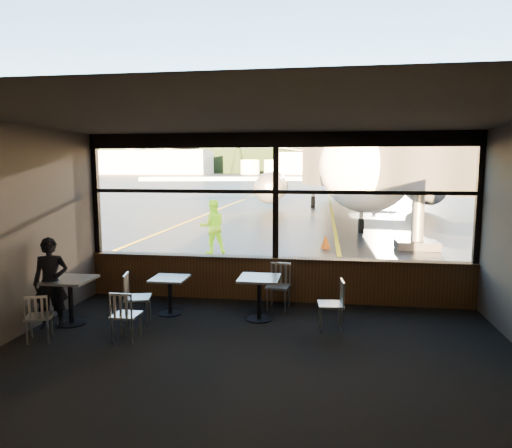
% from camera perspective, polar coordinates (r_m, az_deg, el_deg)
% --- Properties ---
extents(ground_plane, '(520.00, 520.00, 0.00)m').
position_cam_1_polar(ground_plane, '(129.37, 8.06, 5.76)').
color(ground_plane, black).
rests_on(ground_plane, ground).
extents(carpet_floor, '(8.00, 6.00, 0.01)m').
position_cam_1_polar(carpet_floor, '(6.99, -0.27, -16.42)').
color(carpet_floor, black).
rests_on(carpet_floor, ground).
extents(ceiling, '(8.00, 6.00, 0.04)m').
position_cam_1_polar(ceiling, '(6.45, -0.29, 13.33)').
color(ceiling, '#38332D').
rests_on(ceiling, ground).
extents(wall_back, '(8.00, 0.04, 3.50)m').
position_cam_1_polar(wall_back, '(3.63, -7.59, -9.75)').
color(wall_back, '#48403A').
rests_on(wall_back, ground).
extents(window_sill, '(8.00, 0.28, 0.90)m').
position_cam_1_polar(window_sill, '(9.68, 2.44, -6.97)').
color(window_sill, '#4A2D16').
rests_on(window_sill, ground).
extents(window_header, '(8.00, 0.18, 0.30)m').
position_cam_1_polar(window_header, '(9.40, 2.54, 10.44)').
color(window_header, black).
rests_on(window_header, ground).
extents(mullion_left, '(0.12, 0.12, 2.60)m').
position_cam_1_polar(mullion_left, '(10.57, -19.35, 3.44)').
color(mullion_left, black).
rests_on(mullion_left, ground).
extents(mullion_centre, '(0.12, 0.12, 2.60)m').
position_cam_1_polar(mullion_centre, '(9.41, 2.50, 3.43)').
color(mullion_centre, black).
rests_on(mullion_centre, ground).
extents(mullion_right, '(0.12, 0.12, 2.60)m').
position_cam_1_polar(mullion_right, '(9.82, 26.12, 2.87)').
color(mullion_right, black).
rests_on(mullion_right, ground).
extents(window_transom, '(8.00, 0.10, 0.08)m').
position_cam_1_polar(window_transom, '(9.40, 2.50, 4.04)').
color(window_transom, black).
rests_on(window_transom, ground).
extents(airliner, '(29.17, 34.85, 10.54)m').
position_cam_1_polar(airliner, '(31.67, 11.34, 11.42)').
color(airliner, white).
rests_on(airliner, ground_plane).
extents(jet_bridge, '(8.39, 10.25, 4.47)m').
position_cam_1_polar(jet_bridge, '(15.08, 18.54, 4.58)').
color(jet_bridge, '#2F2F32').
rests_on(jet_bridge, ground_plane).
extents(cafe_table_near, '(0.73, 0.73, 0.81)m').
position_cam_1_polar(cafe_table_near, '(8.48, 0.40, -9.31)').
color(cafe_table_near, '#A5A097').
rests_on(cafe_table_near, carpet_floor).
extents(cafe_table_mid, '(0.66, 0.66, 0.72)m').
position_cam_1_polar(cafe_table_mid, '(8.96, -10.71, -8.83)').
color(cafe_table_mid, gray).
rests_on(cafe_table_mid, carpet_floor).
extents(cafe_table_left, '(0.76, 0.76, 0.84)m').
position_cam_1_polar(cafe_table_left, '(8.89, -22.14, -8.97)').
color(cafe_table_left, '#9B968E').
rests_on(cafe_table_left, carpet_floor).
extents(chair_near_e, '(0.53, 0.53, 0.89)m').
position_cam_1_polar(chair_near_e, '(8.06, 9.31, -9.97)').
color(chair_near_e, '#B0AC9F').
rests_on(chair_near_e, carpet_floor).
extents(chair_near_n, '(0.57, 0.57, 0.92)m').
position_cam_1_polar(chair_near_n, '(9.06, 2.80, -7.87)').
color(chair_near_n, '#ABA69A').
rests_on(chair_near_n, carpet_floor).
extents(chair_mid_s, '(0.47, 0.47, 0.86)m').
position_cam_1_polar(chair_mid_s, '(7.76, -15.92, -10.97)').
color(chair_mid_s, '#BBB6A9').
rests_on(chair_mid_s, carpet_floor).
extents(chair_mid_w, '(0.61, 0.61, 0.93)m').
position_cam_1_polar(chair_mid_w, '(8.56, -14.53, -8.98)').
color(chair_mid_w, '#B0AC9F').
rests_on(chair_mid_w, carpet_floor).
extents(chair_left_s, '(0.57, 0.57, 0.81)m').
position_cam_1_polar(chair_left_s, '(8.27, -25.50, -10.45)').
color(chair_left_s, '#BBB6A9').
rests_on(chair_left_s, carpet_floor).
extents(passenger, '(0.68, 0.56, 1.60)m').
position_cam_1_polar(passenger, '(8.76, -24.26, -6.75)').
color(passenger, black).
rests_on(passenger, carpet_floor).
extents(ground_crew, '(1.06, 0.97, 1.76)m').
position_cam_1_polar(ground_crew, '(14.95, -5.46, -0.32)').
color(ground_crew, '#BFF219').
rests_on(ground_crew, ground_plane).
extents(cone_nose, '(0.35, 0.35, 0.48)m').
position_cam_1_polar(cone_nose, '(16.05, 8.69, -2.17)').
color(cone_nose, '#F15107').
rests_on(cone_nose, ground_plane).
extents(hangar_left, '(45.00, 18.00, 11.00)m').
position_cam_1_polar(hangar_left, '(202.22, -12.20, 7.68)').
color(hangar_left, silver).
rests_on(hangar_left, ground_plane).
extents(hangar_mid, '(38.00, 15.00, 10.00)m').
position_cam_1_polar(hangar_mid, '(194.35, 8.24, 7.65)').
color(hangar_mid, silver).
rests_on(hangar_mid, ground_plane).
extents(hangar_right, '(50.00, 20.00, 12.00)m').
position_cam_1_polar(hangar_right, '(196.44, 26.17, 7.29)').
color(hangar_right, silver).
rests_on(hangar_right, ground_plane).
extents(fuel_tank_a, '(8.00, 8.00, 6.00)m').
position_cam_1_polar(fuel_tank_a, '(193.83, -0.75, 7.13)').
color(fuel_tank_a, silver).
rests_on(fuel_tank_a, ground_plane).
extents(fuel_tank_b, '(8.00, 8.00, 6.00)m').
position_cam_1_polar(fuel_tank_b, '(192.48, 2.22, 7.13)').
color(fuel_tank_b, silver).
rests_on(fuel_tank_b, ground_plane).
extents(fuel_tank_c, '(8.00, 8.00, 6.00)m').
position_cam_1_polar(fuel_tank_c, '(191.65, 5.21, 7.10)').
color(fuel_tank_c, silver).
rests_on(fuel_tank_c, ground_plane).
extents(treeline, '(360.00, 3.00, 12.00)m').
position_cam_1_polar(treeline, '(219.36, 8.28, 7.84)').
color(treeline, black).
rests_on(treeline, ground_plane).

